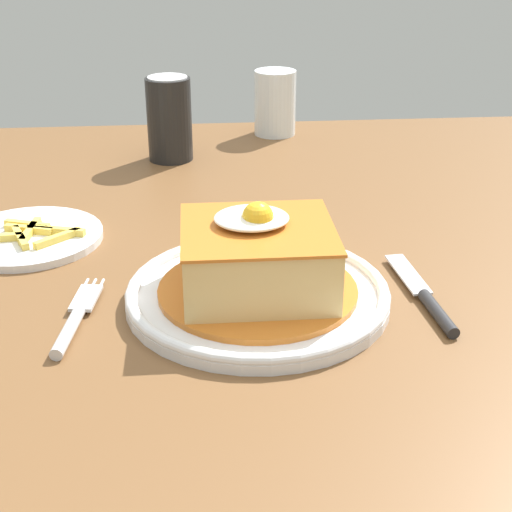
# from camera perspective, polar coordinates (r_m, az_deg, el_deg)

# --- Properties ---
(dining_table) EXTENTS (1.23, 1.08, 0.75)m
(dining_table) POSITION_cam_1_polar(r_m,az_deg,el_deg) (0.89, 3.32, -5.56)
(dining_table) COLOR brown
(dining_table) RESTS_ON ground_plane
(main_plate) EXTENTS (0.26, 0.26, 0.02)m
(main_plate) POSITION_cam_1_polar(r_m,az_deg,el_deg) (0.74, 0.13, -2.85)
(main_plate) COLOR white
(main_plate) RESTS_ON dining_table
(sandwich_meal) EXTENTS (0.19, 0.19, 0.09)m
(sandwich_meal) POSITION_cam_1_polar(r_m,az_deg,el_deg) (0.72, 0.12, -0.35)
(sandwich_meal) COLOR #C66B23
(sandwich_meal) RESTS_ON main_plate
(fork) EXTENTS (0.03, 0.14, 0.01)m
(fork) POSITION_cam_1_polar(r_m,az_deg,el_deg) (0.72, -13.58, -4.77)
(fork) COLOR silver
(fork) RESTS_ON dining_table
(knife) EXTENTS (0.03, 0.17, 0.01)m
(knife) POSITION_cam_1_polar(r_m,az_deg,el_deg) (0.75, 12.91, -3.35)
(knife) COLOR #262628
(knife) RESTS_ON dining_table
(soda_can) EXTENTS (0.07, 0.07, 0.12)m
(soda_can) POSITION_cam_1_polar(r_m,az_deg,el_deg) (1.14, -6.56, 10.25)
(soda_can) COLOR black
(soda_can) RESTS_ON dining_table
(drinking_glass) EXTENTS (0.07, 0.07, 0.10)m
(drinking_glass) POSITION_cam_1_polar(r_m,az_deg,el_deg) (1.27, 1.45, 11.17)
(drinking_glass) COLOR silver
(drinking_glass) RESTS_ON dining_table
(side_plate_fries) EXTENTS (0.17, 0.17, 0.02)m
(side_plate_fries) POSITION_cam_1_polar(r_m,az_deg,el_deg) (0.91, -16.82, 1.39)
(side_plate_fries) COLOR white
(side_plate_fries) RESTS_ON dining_table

